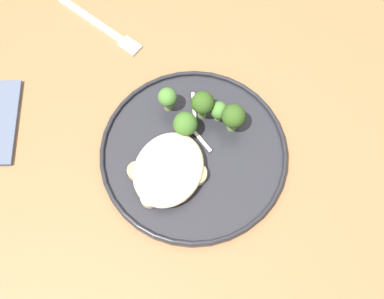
{
  "coord_description": "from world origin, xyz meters",
  "views": [
    {
      "loc": [
        -0.31,
        -0.11,
        1.42
      ],
      "look_at": [
        -0.06,
        0.0,
        0.76
      ],
      "focal_mm": 43.59,
      "sensor_mm": 36.0,
      "label": 1
    }
  ],
  "objects_px": {
    "dinner_fork": "(101,26)",
    "broccoli_floret_rear_charred": "(167,99)",
    "seared_scallop_large_seared": "(195,174)",
    "seared_scallop_right_edge": "(165,158)",
    "seared_scallop_front_small": "(193,160)",
    "broccoli_floret_front_edge": "(219,111)",
    "broccoli_floret_near_rim": "(233,117)",
    "seared_scallop_tiny_bay": "(150,198)",
    "seared_scallop_left_edge": "(175,169)",
    "seared_scallop_tilted_round": "(180,194)",
    "broccoli_floret_small_sprig": "(185,124)",
    "seared_scallop_on_noodles": "(137,171)",
    "broccoli_floret_beside_noodles": "(203,104)",
    "dinner_plate": "(192,152)"
  },
  "relations": [
    {
      "from": "broccoli_floret_near_rim",
      "to": "seared_scallop_tiny_bay",
      "type": "bearing_deg",
      "value": 157.87
    },
    {
      "from": "seared_scallop_front_small",
      "to": "broccoli_floret_beside_noodles",
      "type": "distance_m",
      "value": 0.09
    },
    {
      "from": "seared_scallop_large_seared",
      "to": "broccoli_floret_small_sprig",
      "type": "relative_size",
      "value": 0.68
    },
    {
      "from": "seared_scallop_left_edge",
      "to": "broccoli_floret_front_edge",
      "type": "bearing_deg",
      "value": -13.01
    },
    {
      "from": "seared_scallop_tiny_bay",
      "to": "seared_scallop_left_edge",
      "type": "bearing_deg",
      "value": -13.93
    },
    {
      "from": "seared_scallop_tilted_round",
      "to": "broccoli_floret_rear_charred",
      "type": "relative_size",
      "value": 0.47
    },
    {
      "from": "broccoli_floret_near_rim",
      "to": "broccoli_floret_small_sprig",
      "type": "bearing_deg",
      "value": 121.69
    },
    {
      "from": "seared_scallop_front_small",
      "to": "broccoli_floret_rear_charred",
      "type": "xyz_separation_m",
      "value": [
        0.07,
        0.07,
        0.02
      ]
    },
    {
      "from": "seared_scallop_on_noodles",
      "to": "broccoli_floret_beside_noodles",
      "type": "distance_m",
      "value": 0.14
    },
    {
      "from": "seared_scallop_tilted_round",
      "to": "seared_scallop_tiny_bay",
      "type": "xyz_separation_m",
      "value": [
        -0.02,
        0.04,
        0.0
      ]
    },
    {
      "from": "broccoli_floret_beside_noodles",
      "to": "dinner_plate",
      "type": "bearing_deg",
      "value": -170.29
    },
    {
      "from": "dinner_plate",
      "to": "broccoli_floret_front_edge",
      "type": "distance_m",
      "value": 0.08
    },
    {
      "from": "dinner_fork",
      "to": "broccoli_floret_rear_charred",
      "type": "bearing_deg",
      "value": -120.24
    },
    {
      "from": "broccoli_floret_front_edge",
      "to": "seared_scallop_on_noodles",
      "type": "bearing_deg",
      "value": 151.26
    },
    {
      "from": "broccoli_floret_near_rim",
      "to": "seared_scallop_tilted_round",
      "type": "bearing_deg",
      "value": 168.65
    },
    {
      "from": "seared_scallop_on_noodles",
      "to": "broccoli_floret_small_sprig",
      "type": "xyz_separation_m",
      "value": [
        0.09,
        -0.04,
        0.02
      ]
    },
    {
      "from": "seared_scallop_front_small",
      "to": "broccoli_floret_near_rim",
      "type": "bearing_deg",
      "value": -21.54
    },
    {
      "from": "seared_scallop_tiny_bay",
      "to": "broccoli_floret_front_edge",
      "type": "bearing_deg",
      "value": -13.33
    },
    {
      "from": "seared_scallop_left_edge",
      "to": "seared_scallop_front_small",
      "type": "relative_size",
      "value": 1.1
    },
    {
      "from": "seared_scallop_on_noodles",
      "to": "broccoli_floret_rear_charred",
      "type": "bearing_deg",
      "value": 2.25
    },
    {
      "from": "seared_scallop_on_noodles",
      "to": "dinner_fork",
      "type": "relative_size",
      "value": 0.15
    },
    {
      "from": "seared_scallop_right_edge",
      "to": "broccoli_floret_small_sprig",
      "type": "height_order",
      "value": "broccoli_floret_small_sprig"
    },
    {
      "from": "broccoli_floret_near_rim",
      "to": "broccoli_floret_small_sprig",
      "type": "xyz_separation_m",
      "value": [
        -0.04,
        0.06,
        -0.0
      ]
    },
    {
      "from": "seared_scallop_tilted_round",
      "to": "seared_scallop_front_small",
      "type": "relative_size",
      "value": 0.8
    },
    {
      "from": "seared_scallop_front_small",
      "to": "broccoli_floret_front_edge",
      "type": "relative_size",
      "value": 0.74
    },
    {
      "from": "dinner_plate",
      "to": "seared_scallop_right_edge",
      "type": "bearing_deg",
      "value": 134.53
    },
    {
      "from": "seared_scallop_large_seared",
      "to": "seared_scallop_front_small",
      "type": "height_order",
      "value": "seared_scallop_front_small"
    },
    {
      "from": "seared_scallop_large_seared",
      "to": "seared_scallop_on_noodles",
      "type": "xyz_separation_m",
      "value": [
        -0.03,
        0.08,
        0.0
      ]
    },
    {
      "from": "seared_scallop_left_edge",
      "to": "broccoli_floret_beside_noodles",
      "type": "distance_m",
      "value": 0.11
    },
    {
      "from": "seared_scallop_large_seared",
      "to": "seared_scallop_on_noodles",
      "type": "relative_size",
      "value": 1.25
    },
    {
      "from": "seared_scallop_left_edge",
      "to": "broccoli_floret_small_sprig",
      "type": "distance_m",
      "value": 0.07
    },
    {
      "from": "broccoli_floret_rear_charred",
      "to": "broccoli_floret_small_sprig",
      "type": "height_order",
      "value": "same"
    },
    {
      "from": "broccoli_floret_small_sprig",
      "to": "broccoli_floret_front_edge",
      "type": "bearing_deg",
      "value": -39.3
    },
    {
      "from": "seared_scallop_left_edge",
      "to": "broccoli_floret_near_rim",
      "type": "bearing_deg",
      "value": -26.25
    },
    {
      "from": "seared_scallop_tilted_round",
      "to": "seared_scallop_tiny_bay",
      "type": "bearing_deg",
      "value": 122.55
    },
    {
      "from": "seared_scallop_large_seared",
      "to": "seared_scallop_right_edge",
      "type": "bearing_deg",
      "value": 84.83
    },
    {
      "from": "seared_scallop_front_small",
      "to": "broccoli_floret_small_sprig",
      "type": "distance_m",
      "value": 0.06
    },
    {
      "from": "seared_scallop_large_seared",
      "to": "broccoli_floret_front_edge",
      "type": "relative_size",
      "value": 0.86
    },
    {
      "from": "broccoli_floret_rear_charred",
      "to": "broccoli_floret_beside_noodles",
      "type": "bearing_deg",
      "value": -77.52
    },
    {
      "from": "seared_scallop_tilted_round",
      "to": "broccoli_floret_beside_noodles",
      "type": "bearing_deg",
      "value": 9.91
    },
    {
      "from": "dinner_plate",
      "to": "dinner_fork",
      "type": "distance_m",
      "value": 0.29
    },
    {
      "from": "seared_scallop_large_seared",
      "to": "broccoli_floret_beside_noodles",
      "type": "relative_size",
      "value": 0.6
    },
    {
      "from": "broccoli_floret_small_sprig",
      "to": "seared_scallop_tiny_bay",
      "type": "bearing_deg",
      "value": 178.69
    },
    {
      "from": "seared_scallop_large_seared",
      "to": "dinner_fork",
      "type": "relative_size",
      "value": 0.19
    },
    {
      "from": "seared_scallop_right_edge",
      "to": "broccoli_floret_beside_noodles",
      "type": "height_order",
      "value": "broccoli_floret_beside_noodles"
    },
    {
      "from": "seared_scallop_on_noodles",
      "to": "seared_scallop_tiny_bay",
      "type": "relative_size",
      "value": 1.03
    },
    {
      "from": "seared_scallop_left_edge",
      "to": "seared_scallop_tilted_round",
      "type": "distance_m",
      "value": 0.04
    },
    {
      "from": "seared_scallop_tilted_round",
      "to": "broccoli_floret_beside_noodles",
      "type": "relative_size",
      "value": 0.41
    },
    {
      "from": "seared_scallop_tiny_bay",
      "to": "seared_scallop_right_edge",
      "type": "bearing_deg",
      "value": 4.71
    },
    {
      "from": "seared_scallop_left_edge",
      "to": "seared_scallop_right_edge",
      "type": "xyz_separation_m",
      "value": [
        0.01,
        0.02,
        0.0
      ]
    }
  ]
}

